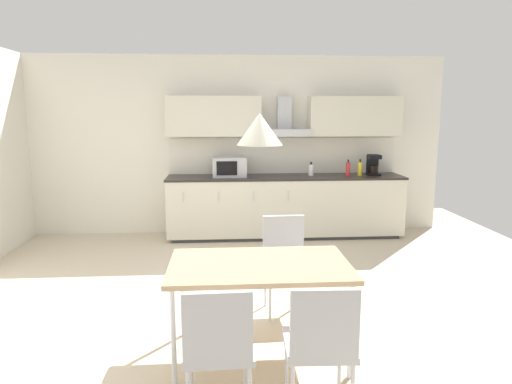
{
  "coord_description": "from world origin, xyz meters",
  "views": [
    {
      "loc": [
        0.05,
        -3.97,
        1.81
      ],
      "look_at": [
        0.37,
        0.61,
        1.0
      ],
      "focal_mm": 32.0,
      "sensor_mm": 36.0,
      "label": 1
    }
  ],
  "objects_px": {
    "bottle_red": "(348,169)",
    "chair_far_right": "(285,254)",
    "dining_table": "(260,270)",
    "bottle_yellow": "(360,169)",
    "chair_near_right": "(321,338)",
    "chair_near_left": "(218,342)",
    "coffee_maker": "(373,165)",
    "bottle_white": "(311,170)",
    "microwave": "(230,167)",
    "pendant_lamp": "(260,129)"
  },
  "relations": [
    {
      "from": "bottle_white",
      "to": "bottle_red",
      "type": "relative_size",
      "value": 0.84
    },
    {
      "from": "bottle_yellow",
      "to": "microwave",
      "type": "bearing_deg",
      "value": 179.01
    },
    {
      "from": "bottle_red",
      "to": "bottle_yellow",
      "type": "xyz_separation_m",
      "value": [
        0.18,
        0.0,
        0.0
      ]
    },
    {
      "from": "coffee_maker",
      "to": "bottle_red",
      "type": "bearing_deg",
      "value": -171.15
    },
    {
      "from": "bottle_white",
      "to": "pendant_lamp",
      "type": "relative_size",
      "value": 0.62
    },
    {
      "from": "microwave",
      "to": "bottle_yellow",
      "type": "bearing_deg",
      "value": -0.99
    },
    {
      "from": "coffee_maker",
      "to": "dining_table",
      "type": "bearing_deg",
      "value": -120.0
    },
    {
      "from": "dining_table",
      "to": "chair_far_right",
      "type": "distance_m",
      "value": 0.85
    },
    {
      "from": "bottle_yellow",
      "to": "dining_table",
      "type": "distance_m",
      "value": 3.72
    },
    {
      "from": "bottle_white",
      "to": "chair_near_right",
      "type": "xyz_separation_m",
      "value": [
        -0.72,
        -4.14,
        -0.45
      ]
    },
    {
      "from": "microwave",
      "to": "bottle_white",
      "type": "relative_size",
      "value": 2.43
    },
    {
      "from": "coffee_maker",
      "to": "bottle_white",
      "type": "xyz_separation_m",
      "value": [
        -0.92,
        0.01,
        -0.07
      ]
    },
    {
      "from": "coffee_maker",
      "to": "bottle_white",
      "type": "relative_size",
      "value": 1.52
    },
    {
      "from": "dining_table",
      "to": "chair_near_right",
      "type": "height_order",
      "value": "chair_near_right"
    },
    {
      "from": "coffee_maker",
      "to": "chair_near_right",
      "type": "bearing_deg",
      "value": -111.64
    },
    {
      "from": "coffee_maker",
      "to": "bottle_yellow",
      "type": "distance_m",
      "value": 0.23
    },
    {
      "from": "bottle_yellow",
      "to": "chair_near_right",
      "type": "distance_m",
      "value": 4.34
    },
    {
      "from": "coffee_maker",
      "to": "pendant_lamp",
      "type": "relative_size",
      "value": 0.94
    },
    {
      "from": "bottle_red",
      "to": "dining_table",
      "type": "bearing_deg",
      "value": -115.15
    },
    {
      "from": "bottle_white",
      "to": "pendant_lamp",
      "type": "distance_m",
      "value": 3.57
    },
    {
      "from": "chair_near_left",
      "to": "chair_far_right",
      "type": "distance_m",
      "value": 1.67
    },
    {
      "from": "chair_near_right",
      "to": "pendant_lamp",
      "type": "height_order",
      "value": "pendant_lamp"
    },
    {
      "from": "bottle_white",
      "to": "chair_far_right",
      "type": "xyz_separation_m",
      "value": [
        -0.72,
        -2.57,
        -0.45
      ]
    },
    {
      "from": "microwave",
      "to": "chair_far_right",
      "type": "relative_size",
      "value": 0.55
    },
    {
      "from": "chair_near_right",
      "to": "coffee_maker",
      "type": "bearing_deg",
      "value": 68.36
    },
    {
      "from": "bottle_yellow",
      "to": "chair_near_right",
      "type": "bearing_deg",
      "value": -109.3
    },
    {
      "from": "coffee_maker",
      "to": "chair_near_left",
      "type": "xyz_separation_m",
      "value": [
        -2.22,
        -4.13,
        -0.51
      ]
    },
    {
      "from": "chair_far_right",
      "to": "pendant_lamp",
      "type": "height_order",
      "value": "pendant_lamp"
    },
    {
      "from": "dining_table",
      "to": "chair_near_left",
      "type": "relative_size",
      "value": 1.51
    },
    {
      "from": "coffee_maker",
      "to": "chair_near_left",
      "type": "bearing_deg",
      "value": -118.32
    },
    {
      "from": "pendant_lamp",
      "to": "dining_table",
      "type": "bearing_deg",
      "value": -90.0
    },
    {
      "from": "microwave",
      "to": "dining_table",
      "type": "height_order",
      "value": "microwave"
    },
    {
      "from": "bottle_red",
      "to": "bottle_white",
      "type": "bearing_deg",
      "value": 172.74
    },
    {
      "from": "chair_near_right",
      "to": "chair_far_right",
      "type": "relative_size",
      "value": 1.0
    },
    {
      "from": "bottle_yellow",
      "to": "dining_table",
      "type": "relative_size",
      "value": 0.18
    },
    {
      "from": "chair_near_left",
      "to": "pendant_lamp",
      "type": "bearing_deg",
      "value": 69.44
    },
    {
      "from": "coffee_maker",
      "to": "bottle_yellow",
      "type": "relative_size",
      "value": 1.25
    },
    {
      "from": "pendant_lamp",
      "to": "chair_far_right",
      "type": "bearing_deg",
      "value": 69.49
    },
    {
      "from": "chair_near_left",
      "to": "chair_far_right",
      "type": "bearing_deg",
      "value": 69.47
    },
    {
      "from": "coffee_maker",
      "to": "bottle_red",
      "type": "relative_size",
      "value": 1.28
    },
    {
      "from": "chair_near_left",
      "to": "bottle_red",
      "type": "bearing_deg",
      "value": 65.71
    },
    {
      "from": "microwave",
      "to": "chair_near_right",
      "type": "distance_m",
      "value": 4.16
    },
    {
      "from": "dining_table",
      "to": "bottle_yellow",
      "type": "bearing_deg",
      "value": 62.4
    },
    {
      "from": "chair_far_right",
      "to": "microwave",
      "type": "bearing_deg",
      "value": 100.47
    },
    {
      "from": "pendant_lamp",
      "to": "coffee_maker",
      "type": "bearing_deg",
      "value": 60.0
    },
    {
      "from": "bottle_red",
      "to": "chair_near_left",
      "type": "distance_m",
      "value": 4.49
    },
    {
      "from": "chair_far_right",
      "to": "bottle_white",
      "type": "bearing_deg",
      "value": 74.35
    },
    {
      "from": "coffee_maker",
      "to": "bottle_white",
      "type": "height_order",
      "value": "coffee_maker"
    },
    {
      "from": "microwave",
      "to": "bottle_red",
      "type": "relative_size",
      "value": 2.05
    },
    {
      "from": "bottle_red",
      "to": "chair_far_right",
      "type": "height_order",
      "value": "bottle_red"
    }
  ]
}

